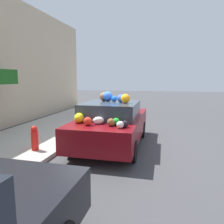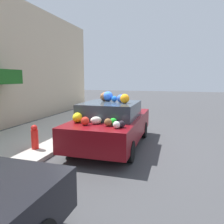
{
  "view_description": "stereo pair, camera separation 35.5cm",
  "coord_description": "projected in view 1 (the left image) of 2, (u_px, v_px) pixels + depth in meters",
  "views": [
    {
      "loc": [
        -6.52,
        -1.81,
        2.13
      ],
      "look_at": [
        0.0,
        -0.18,
        1.08
      ],
      "focal_mm": 35.0,
      "sensor_mm": 36.0,
      "label": 1
    },
    {
      "loc": [
        -6.43,
        -2.15,
        2.13
      ],
      "look_at": [
        0.0,
        -0.18,
        1.08
      ],
      "focal_mm": 35.0,
      "sensor_mm": 36.0,
      "label": 2
    }
  ],
  "objects": [
    {
      "name": "fire_hydrant",
      "position": [
        35.0,
        138.0,
        6.11
      ],
      "size": [
        0.2,
        0.2,
        0.7
      ],
      "color": "red",
      "rests_on": "sidewalk_curb"
    },
    {
      "name": "art_car",
      "position": [
        112.0,
        123.0,
        6.83
      ],
      "size": [
        4.0,
        1.89,
        1.71
      ],
      "rotation": [
        0.0,
        0.0,
        0.01
      ],
      "color": "maroon",
      "rests_on": "ground"
    },
    {
      "name": "sidewalk_curb",
      "position": [
        32.0,
        138.0,
        7.65
      ],
      "size": [
        24.0,
        3.2,
        0.11
      ],
      "color": "#B2ADA3",
      "rests_on": "ground"
    },
    {
      "name": "ground_plane",
      "position": [
        107.0,
        145.0,
        7.01
      ],
      "size": [
        60.0,
        60.0,
        0.0
      ],
      "primitive_type": "plane",
      "color": "#424244"
    }
  ]
}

